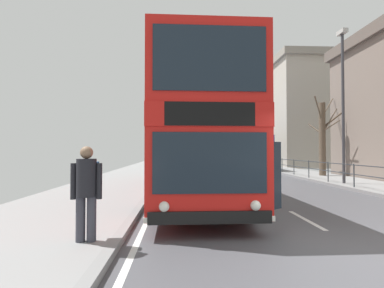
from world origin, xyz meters
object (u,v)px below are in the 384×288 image
bare_tree_far_00 (323,137)px  background_building_02 (292,127)px  pedestrian_with_backpack (87,186)px  background_bus_far_lane (244,152)px  bare_tree_far_02 (244,142)px  bare_tree_far_01 (256,141)px  background_building_01 (314,118)px  double_decker_bus_main (192,135)px  street_lamp_far_side (343,94)px

bare_tree_far_00 → background_building_02: bearing=71.2°
pedestrian_with_backpack → bare_tree_far_00: 17.03m
background_bus_far_lane → bare_tree_far_02: bare_tree_far_02 is taller
bare_tree_far_01 → background_bus_far_lane: bearing=-114.1°
pedestrian_with_backpack → background_building_02: (22.22, 46.29, 4.88)m
bare_tree_far_01 → background_building_01: (8.01, 2.38, 3.08)m
bare_tree_far_01 → background_building_02: 21.62m
pedestrian_with_backpack → bare_tree_far_01: size_ratio=0.30×
double_decker_bus_main → bare_tree_far_01: size_ratio=2.07×
bare_tree_far_00 → background_building_01: size_ratio=0.29×
pedestrian_with_backpack → bare_tree_far_01: bare_tree_far_01 is taller
pedestrian_with_backpack → street_lamp_far_side: (9.71, 8.64, 3.42)m
background_building_01 → bare_tree_far_00: bearing=-114.0°
street_lamp_far_side → bare_tree_far_01: size_ratio=1.37×
bare_tree_far_00 → background_building_01: (7.84, 17.63, 3.30)m
bare_tree_far_01 → double_decker_bus_main: bearing=-111.0°
bare_tree_far_01 → bare_tree_far_02: 8.43m
pedestrian_with_backpack → bare_tree_far_02: size_ratio=0.29×
background_bus_far_lane → bare_tree_far_00: bearing=-70.1°
background_building_01 → background_bus_far_lane: bearing=-140.7°
background_bus_far_lane → street_lamp_far_side: 13.48m
double_decker_bus_main → bare_tree_far_00: bare_tree_far_00 is taller
double_decker_bus_main → background_bus_far_lane: bearing=70.4°
double_decker_bus_main → bare_tree_far_01: bare_tree_far_01 is taller
double_decker_bus_main → pedestrian_with_backpack: 6.41m
double_decker_bus_main → background_building_02: size_ratio=0.96×
street_lamp_far_side → background_building_01: bearing=67.7°
pedestrian_with_backpack → bare_tree_far_01: 30.27m
pedestrian_with_backpack → background_building_01: background_building_01 is taller
background_bus_far_lane → bare_tree_far_02: 15.48m
background_building_01 → background_building_02: (3.49, 15.66, 0.08)m
pedestrian_with_backpack → bare_tree_far_02: (11.26, 36.67, 1.92)m
background_bus_far_lane → pedestrian_with_backpack: background_bus_far_lane is taller
street_lamp_far_side → bare_tree_far_02: street_lamp_far_side is taller
background_bus_far_lane → street_lamp_far_side: size_ratio=1.34×
bare_tree_far_01 → bare_tree_far_02: bearing=86.3°
bare_tree_far_00 → bare_tree_far_02: size_ratio=0.89×
background_building_01 → bare_tree_far_02: bearing=141.1°
double_decker_bus_main → pedestrian_with_backpack: (-2.14, -5.91, -1.22)m
background_building_01 → background_building_02: size_ratio=1.49×
double_decker_bus_main → bare_tree_far_02: bearing=73.5°
street_lamp_far_side → bare_tree_far_01: street_lamp_far_side is taller
background_bus_far_lane → background_building_02: (14.46, 24.64, 4.37)m
bare_tree_far_00 → bare_tree_far_01: 15.25m
double_decker_bus_main → street_lamp_far_side: 8.34m
double_decker_bus_main → bare_tree_far_02: (9.12, 30.75, 0.70)m
double_decker_bus_main → bare_tree_far_02: 32.08m
bare_tree_far_02 → background_building_01: (7.47, -6.03, 2.87)m
pedestrian_with_backpack → bare_tree_far_00: (10.89, 13.01, 1.50)m
background_bus_far_lane → bare_tree_far_01: bearing=65.9°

